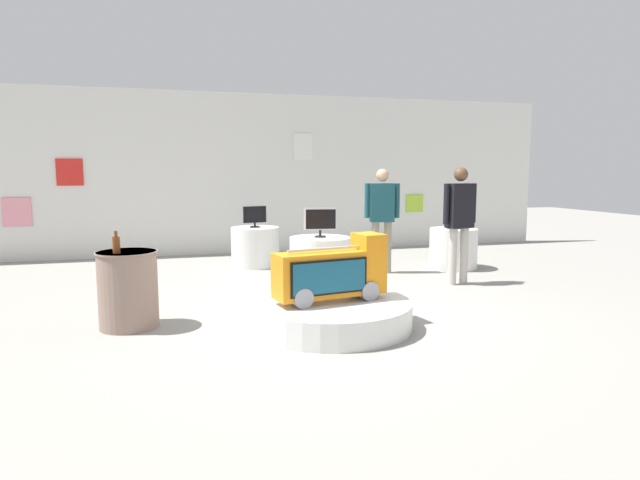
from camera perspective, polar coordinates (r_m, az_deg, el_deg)
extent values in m
plane|color=gray|center=(6.32, 1.05, -7.69)|extent=(30.00, 30.00, 0.00)
cube|color=silver|center=(10.98, -6.45, 6.93)|extent=(12.52, 0.10, 3.15)
cube|color=pink|center=(11.11, -29.30, 2.58)|extent=(0.48, 0.02, 0.52)
cube|color=#9ECC33|center=(11.96, 9.93, 3.83)|extent=(0.40, 0.02, 0.38)
cube|color=white|center=(11.10, -1.83, 9.81)|extent=(0.39, 0.02, 0.52)
cube|color=red|center=(10.91, -24.86, 6.49)|extent=(0.46, 0.02, 0.49)
cylinder|color=silver|center=(5.75, 1.06, -7.79)|extent=(1.72, 1.72, 0.28)
cylinder|color=gray|center=(5.53, -2.47, -5.82)|extent=(0.27, 0.42, 0.21)
cylinder|color=gray|center=(5.87, 4.40, -5.07)|extent=(0.27, 0.42, 0.21)
cube|color=orange|center=(5.65, 1.07, -3.54)|extent=(1.23, 0.55, 0.47)
cube|color=orange|center=(5.82, 5.16, -0.11)|extent=(0.32, 0.38, 0.16)
cube|color=black|center=(5.45, 1.04, -3.95)|extent=(0.84, 0.16, 0.36)
cube|color=navy|center=(5.45, 1.04, -3.95)|extent=(0.80, 0.16, 0.32)
cube|color=#B2B2B7|center=(5.61, 1.08, -0.90)|extent=(0.94, 0.20, 0.02)
cylinder|color=silver|center=(9.39, 13.84, -0.86)|extent=(0.79, 0.79, 0.67)
cylinder|color=black|center=(9.35, 13.91, 1.24)|extent=(0.23, 0.23, 0.02)
cylinder|color=black|center=(9.34, 13.92, 1.49)|extent=(0.04, 0.04, 0.06)
cube|color=silver|center=(9.33, 13.94, 2.35)|extent=(0.37, 0.10, 0.22)
cube|color=navy|center=(9.31, 14.03, 2.34)|extent=(0.33, 0.07, 0.20)
cylinder|color=silver|center=(7.93, 0.02, -2.13)|extent=(0.89, 0.89, 0.67)
cylinder|color=black|center=(7.88, 0.02, 0.37)|extent=(0.17, 0.17, 0.02)
cylinder|color=black|center=(7.87, 0.02, 0.76)|extent=(0.04, 0.04, 0.09)
cube|color=silver|center=(7.85, 0.02, 2.22)|extent=(0.47, 0.11, 0.31)
cube|color=black|center=(7.83, 0.09, 2.21)|extent=(0.43, 0.08, 0.28)
cylinder|color=silver|center=(9.39, -6.84, -0.71)|extent=(0.82, 0.82, 0.67)
cylinder|color=black|center=(9.34, -6.87, 1.40)|extent=(0.17, 0.17, 0.02)
cylinder|color=black|center=(9.34, -6.87, 1.65)|extent=(0.04, 0.04, 0.06)
cube|color=black|center=(9.33, -6.89, 2.69)|extent=(0.41, 0.12, 0.28)
cube|color=black|center=(9.30, -6.90, 2.68)|extent=(0.37, 0.09, 0.25)
cylinder|color=gray|center=(6.01, -19.55, -4.94)|extent=(0.60, 0.60, 0.81)
cylinder|color=gray|center=(5.95, -19.71, -1.22)|extent=(0.63, 0.63, 0.02)
cylinder|color=brown|center=(5.83, -20.65, -0.50)|extent=(0.07, 0.07, 0.17)
cylinder|color=brown|center=(5.81, -20.70, 0.61)|extent=(0.03, 0.03, 0.06)
cylinder|color=gray|center=(8.76, 7.14, -0.77)|extent=(0.12, 0.12, 0.83)
cylinder|color=gray|center=(8.73, 5.84, -0.77)|extent=(0.12, 0.12, 0.83)
cube|color=#194751|center=(8.68, 6.56, 3.94)|extent=(0.42, 0.29, 0.61)
sphere|color=tan|center=(8.66, 6.60, 6.80)|extent=(0.20, 0.20, 0.20)
cylinder|color=#194751|center=(8.71, 8.13, 4.12)|extent=(0.08, 0.08, 0.55)
cylinder|color=#194751|center=(8.65, 4.98, 4.15)|extent=(0.08, 0.08, 0.55)
cylinder|color=#B2ADA3|center=(8.02, 13.79, -1.69)|extent=(0.12, 0.12, 0.82)
cylinder|color=#B2ADA3|center=(8.14, 14.90, -1.59)|extent=(0.12, 0.12, 0.82)
cube|color=black|center=(8.00, 14.51, 3.51)|extent=(0.41, 0.26, 0.63)
sphere|color=brown|center=(7.99, 14.62, 6.71)|extent=(0.20, 0.20, 0.20)
cylinder|color=black|center=(7.85, 13.15, 3.72)|extent=(0.08, 0.08, 0.57)
cylinder|color=black|center=(8.15, 15.84, 3.76)|extent=(0.08, 0.08, 0.57)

